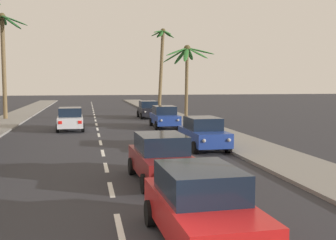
{
  "coord_description": "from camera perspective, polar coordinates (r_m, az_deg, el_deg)",
  "views": [
    {
      "loc": [
        -0.72,
        -6.25,
        3.51
      ],
      "look_at": [
        2.05,
        8.0,
        2.2
      ],
      "focal_mm": 44.62,
      "sensor_mm": 36.0,
      "label": 1
    }
  ],
  "objects": [
    {
      "name": "palm_right_third",
      "position": [
        36.85,
        2.57,
        7.81
      ],
      "size": [
        4.66,
        4.33,
        6.77
      ],
      "color": "brown",
      "rests_on": "ground"
    },
    {
      "name": "sedan_lead_at_stop_bar",
      "position": [
        9.23,
        4.53,
        -11.59
      ],
      "size": [
        2.06,
        4.5,
        1.68
      ],
      "color": "red",
      "rests_on": "ground"
    },
    {
      "name": "sedan_parked_nearest_kerb",
      "position": [
        41.26,
        -2.69,
        1.47
      ],
      "size": [
        1.96,
        4.46,
        1.68
      ],
      "color": "black",
      "rests_on": "ground"
    },
    {
      "name": "palm_left_farthest",
      "position": [
        41.81,
        -21.59,
        9.62
      ],
      "size": [
        4.44,
        4.51,
        9.84
      ],
      "color": "brown",
      "rests_on": "ground"
    },
    {
      "name": "palm_right_farthest",
      "position": [
        51.19,
        -0.87,
        8.52
      ],
      "size": [
        2.88,
        2.92,
        10.02
      ],
      "color": "brown",
      "rests_on": "ground"
    },
    {
      "name": "sidewalk_right",
      "position": [
        27.82,
        6.95,
        -1.98
      ],
      "size": [
        3.2,
        110.0,
        0.14
      ],
      "primitive_type": "cube",
      "color": "gray",
      "rests_on": "ground"
    },
    {
      "name": "sedan_third_in_queue",
      "position": [
        14.8,
        -0.87,
        -5.18
      ],
      "size": [
        2.09,
        4.51,
        1.68
      ],
      "color": "maroon",
      "rests_on": "ground"
    },
    {
      "name": "sedan_parked_mid_kerb",
      "position": [
        22.06,
        4.84,
        -1.77
      ],
      "size": [
        2.0,
        4.47,
        1.68
      ],
      "color": "navy",
      "rests_on": "ground"
    },
    {
      "name": "lane_markings",
      "position": [
        27.22,
        -8.54,
        -2.3
      ],
      "size": [
        4.28,
        88.8,
        0.01
      ],
      "color": "silver",
      "rests_on": "ground"
    },
    {
      "name": "sedan_parked_far_kerb",
      "position": [
        32.44,
        -0.47,
        0.47
      ],
      "size": [
        1.98,
        4.47,
        1.68
      ],
      "color": "navy",
      "rests_on": "ground"
    },
    {
      "name": "sedan_oncoming_far",
      "position": [
        31.41,
        -13.21,
        0.18
      ],
      "size": [
        2.06,
        4.49,
        1.68
      ],
      "color": "silver",
      "rests_on": "ground"
    }
  ]
}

